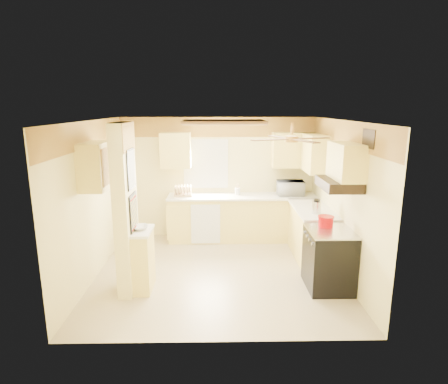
{
  "coord_description": "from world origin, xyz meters",
  "views": [
    {
      "loc": [
        -0.02,
        -5.8,
        2.72
      ],
      "look_at": [
        0.1,
        0.35,
        1.3
      ],
      "focal_mm": 30.0,
      "sensor_mm": 36.0,
      "label": 1
    }
  ],
  "objects_px": {
    "bowl": "(140,227)",
    "microwave": "(290,188)",
    "stove": "(329,259)",
    "dutch_oven": "(326,221)",
    "kettle": "(317,207)"
  },
  "relations": [
    {
      "from": "bowl",
      "to": "stove",
      "type": "bearing_deg",
      "value": -0.52
    },
    {
      "from": "bowl",
      "to": "kettle",
      "type": "xyz_separation_m",
      "value": [
        2.82,
        0.79,
        0.08
      ]
    },
    {
      "from": "stove",
      "to": "kettle",
      "type": "relative_size",
      "value": 3.82
    },
    {
      "from": "stove",
      "to": "bowl",
      "type": "bearing_deg",
      "value": 179.48
    },
    {
      "from": "stove",
      "to": "microwave",
      "type": "height_order",
      "value": "microwave"
    },
    {
      "from": "bowl",
      "to": "kettle",
      "type": "relative_size",
      "value": 0.98
    },
    {
      "from": "bowl",
      "to": "kettle",
      "type": "distance_m",
      "value": 2.93
    },
    {
      "from": "stove",
      "to": "dutch_oven",
      "type": "relative_size",
      "value": 3.76
    },
    {
      "from": "microwave",
      "to": "dutch_oven",
      "type": "distance_m",
      "value": 1.97
    },
    {
      "from": "stove",
      "to": "bowl",
      "type": "relative_size",
      "value": 3.89
    },
    {
      "from": "dutch_oven",
      "to": "kettle",
      "type": "xyz_separation_m",
      "value": [
        0.02,
        0.62,
        0.05
      ]
    },
    {
      "from": "bowl",
      "to": "dutch_oven",
      "type": "relative_size",
      "value": 0.97
    },
    {
      "from": "bowl",
      "to": "microwave",
      "type": "bearing_deg",
      "value": 38.99
    },
    {
      "from": "microwave",
      "to": "bowl",
      "type": "bearing_deg",
      "value": 40.35
    },
    {
      "from": "stove",
      "to": "kettle",
      "type": "xyz_separation_m",
      "value": [
        -0.01,
        0.82,
        0.59
      ]
    }
  ]
}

